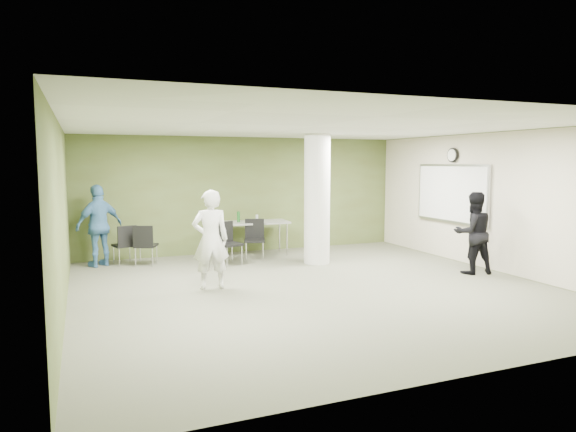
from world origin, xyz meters
name	(u,v)px	position (x,y,z in m)	size (l,w,h in m)	color
floor	(314,288)	(0.00, 0.00, 0.00)	(8.00, 8.00, 0.00)	#505140
ceiling	(315,126)	(0.00, 0.00, 2.80)	(8.00, 8.00, 0.00)	white
wall_back	(245,195)	(0.00, 4.00, 1.40)	(8.00, 0.02, 2.80)	#4C5327
wall_left	(62,218)	(-4.00, 0.00, 1.40)	(0.02, 8.00, 2.80)	#4C5327
wall_right_cream	(494,202)	(4.00, 0.00, 1.40)	(0.02, 8.00, 2.80)	beige
column	(317,199)	(1.00, 2.00, 1.40)	(0.56, 0.56, 2.80)	silver
whiteboard	(451,193)	(3.92, 1.20, 1.50)	(0.05, 2.30, 1.30)	silver
wall_clock	(453,155)	(3.92, 1.20, 2.35)	(0.06, 0.32, 0.32)	black
folding_table	(252,224)	(-0.03, 3.40, 0.76)	(1.74, 0.85, 1.06)	gray
wastebasket	(222,249)	(-0.72, 3.56, 0.16)	(0.28, 0.28, 0.32)	#4C4C4C
chair_back_left	(126,242)	(-2.89, 3.31, 0.50)	(0.52, 0.52, 0.86)	black
chair_back_right	(145,242)	(-2.52, 3.06, 0.51)	(0.57, 0.57, 0.88)	black
chair_table_left	(227,240)	(-0.85, 2.58, 0.54)	(0.57, 0.57, 0.92)	black
chair_table_right	(255,236)	(-0.12, 2.92, 0.53)	(0.57, 0.57, 0.91)	black
woman_white	(211,240)	(-1.68, 0.60, 0.86)	(0.63, 0.41, 1.73)	silver
man_black	(473,233)	(3.40, -0.11, 0.81)	(0.79, 0.61, 1.62)	black
man_blue	(99,226)	(-3.40, 3.40, 0.87)	(1.01, 0.42, 1.73)	teal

